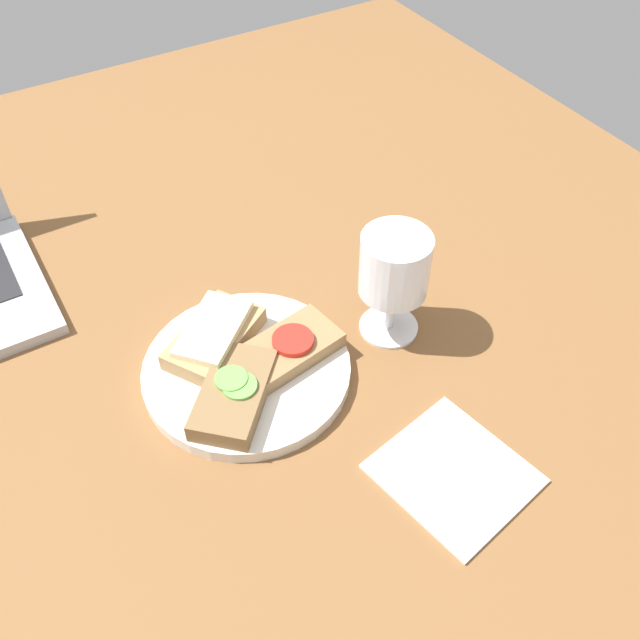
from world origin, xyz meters
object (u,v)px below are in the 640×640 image
Objects in this scene: sandwich_with_tomato at (288,348)px; sandwich_with_cucumber at (234,393)px; sandwich_with_cheese at (214,336)px; plate at (247,370)px; napkin at (454,474)px; wine_glass at (394,269)px.

sandwich_with_cucumber is (-7.80, -2.65, 0.16)cm from sandwich_with_tomato.
sandwich_with_tomato is 8.28cm from sandwich_with_cheese.
sandwich_with_tomato is 8.24cm from sandwich_with_cucumber.
sandwich_with_cheese reaches higher than plate.
plate is at bearing 168.99° from sandwich_with_tomato.
napkin is (14.70, -17.94, -2.49)cm from sandwich_with_cucumber.
plate is at bearing 172.99° from wine_glass.
sandwich_with_tomato is 0.96× the size of sandwich_with_cucumber.
napkin is (11.61, -21.51, -0.55)cm from plate.
plate is 1.67× the size of napkin.
wine_glass reaches higher than sandwich_with_tomato.
sandwich_with_cucumber is at bearing -100.84° from sandwich_with_cheese.
wine_glass reaches higher than napkin.
napkin is at bearing -63.14° from sandwich_with_cheese.
sandwich_with_tomato is at bearing 108.53° from napkin.
sandwich_with_tomato is at bearing -40.80° from sandwich_with_cheese.
sandwich_with_tomato is 0.94× the size of sandwich_with_cheese.
sandwich_with_cheese is 0.98× the size of napkin.
plate is 5.10cm from sandwich_with_cucumber.
sandwich_with_cheese is at bearing 116.86° from napkin.
sandwich_with_cheese reaches higher than sandwich_with_cucumber.
sandwich_with_cucumber reaches higher than napkin.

